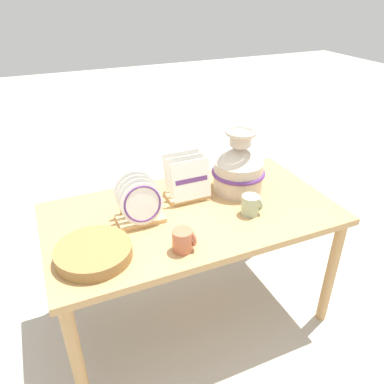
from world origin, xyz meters
TOP-DOWN VIEW (x-y plane):
  - ground_plane at (0.00, 0.00)m, footprint 14.00×14.00m
  - display_table at (0.00, 0.00)m, footprint 1.43×0.77m
  - ceramic_vase at (0.32, 0.10)m, footprint 0.29×0.29m
  - dish_rack_round_plates at (-0.26, 0.02)m, footprint 0.22×0.17m
  - dish_rack_square_plates at (0.03, 0.14)m, footprint 0.22×0.17m
  - wicker_charger_stack at (-0.51, -0.16)m, footprint 0.32×0.32m
  - mug_sage_glaze at (0.26, -0.13)m, footprint 0.10×0.09m
  - mug_terracotta_glaze at (-0.15, -0.26)m, footprint 0.10×0.09m

SIDE VIEW (x-z plane):
  - ground_plane at x=0.00m, z-range 0.00..0.00m
  - display_table at x=0.00m, z-range 0.27..0.97m
  - wicker_charger_stack at x=-0.51m, z-range 0.70..0.75m
  - mug_sage_glaze at x=0.26m, z-range 0.70..0.80m
  - mug_terracotta_glaze at x=-0.15m, z-range 0.70..0.80m
  - dish_rack_square_plates at x=0.03m, z-range 0.66..0.89m
  - dish_rack_round_plates at x=-0.26m, z-range 0.68..0.90m
  - ceramic_vase at x=0.32m, z-range 0.67..1.01m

